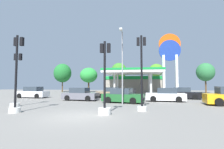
{
  "coord_description": "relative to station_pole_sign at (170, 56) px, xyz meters",
  "views": [
    {
      "loc": [
        3.29,
        -9.25,
        1.81
      ],
      "look_at": [
        -0.61,
        16.11,
        3.34
      ],
      "focal_mm": 26.82,
      "sensor_mm": 36.0,
      "label": 1
    }
  ],
  "objects": [
    {
      "name": "tree_3",
      "position": [
        -1.6,
        7.08,
        -1.91
      ],
      "size": [
        3.13,
        3.13,
        6.35
      ],
      "color": "brown",
      "rests_on": "ground"
    },
    {
      "name": "car_5",
      "position": [
        0.04,
        -8.37,
        -6.18
      ],
      "size": [
        4.34,
        2.79,
        1.44
      ],
      "color": "black",
      "rests_on": "ground"
    },
    {
      "name": "car_2",
      "position": [
        -12.17,
        -12.34,
        -6.18
      ],
      "size": [
        4.19,
        2.19,
        1.44
      ],
      "color": "black",
      "rests_on": "ground"
    },
    {
      "name": "station_pole_sign",
      "position": [
        0.0,
        0.0,
        0.0
      ],
      "size": [
        3.77,
        0.56,
        10.91
      ],
      "color": "white",
      "rests_on": "ground"
    },
    {
      "name": "car_1",
      "position": [
        -9.26,
        -8.31,
        -6.19
      ],
      "size": [
        4.05,
        1.97,
        1.42
      ],
      "color": "black",
      "rests_on": "ground"
    },
    {
      "name": "car_0",
      "position": [
        -7.19,
        -14.08,
        -6.18
      ],
      "size": [
        4.29,
        2.55,
        1.44
      ],
      "color": "black",
      "rests_on": "ground"
    },
    {
      "name": "tree_2",
      "position": [
        -9.99,
        7.66,
        -1.92
      ],
      "size": [
        3.57,
        3.57,
        6.8
      ],
      "color": "brown",
      "rests_on": "ground"
    },
    {
      "name": "ground_plane",
      "position": [
        -8.99,
        -21.49,
        -6.84
      ],
      "size": [
        90.0,
        90.0,
        0.0
      ],
      "primitive_type": "plane",
      "color": "slate",
      "rests_on": "ground"
    },
    {
      "name": "gas_station",
      "position": [
        -6.5,
        3.17,
        -4.79
      ],
      "size": [
        11.45,
        13.86,
        4.27
      ],
      "color": "gray",
      "rests_on": "ground"
    },
    {
      "name": "tree_0",
      "position": [
        -23.65,
        7.27,
        -2.28
      ],
      "size": [
        4.17,
        4.17,
        6.82
      ],
      "color": "brown",
      "rests_on": "ground"
    },
    {
      "name": "traffic_signal_0",
      "position": [
        -13.51,
        -20.94,
        -5.03
      ],
      "size": [
        0.71,
        0.71,
        5.04
      ],
      "color": "silver",
      "rests_on": "ground"
    },
    {
      "name": "car_6",
      "position": [
        -2.78,
        -12.07,
        -6.18
      ],
      "size": [
        4.19,
        2.13,
        1.45
      ],
      "color": "black",
      "rests_on": "ground"
    },
    {
      "name": "tree_1",
      "position": [
        -17.18,
        7.55,
        -2.84
      ],
      "size": [
        4.1,
        4.1,
        5.78
      ],
      "color": "brown",
      "rests_on": "ground"
    },
    {
      "name": "car_3",
      "position": [
        -19.84,
        -9.83,
        -6.16
      ],
      "size": [
        4.27,
        2.06,
        1.5
      ],
      "color": "black",
      "rests_on": "ground"
    },
    {
      "name": "corner_streetlamp",
      "position": [
        -7.08,
        -15.71,
        -2.79
      ],
      "size": [
        0.24,
        1.48,
        6.69
      ],
      "color": "gray",
      "rests_on": "ground"
    },
    {
      "name": "traffic_signal_2",
      "position": [
        -5.43,
        -19.02,
        -4.8
      ],
      "size": [
        0.66,
        0.69,
        5.23
      ],
      "color": "silver",
      "rests_on": "ground"
    },
    {
      "name": "tree_4",
      "position": [
        8.4,
        6.86,
        -2.44
      ],
      "size": [
        3.62,
        3.62,
        6.33
      ],
      "color": "brown",
      "rests_on": "ground"
    },
    {
      "name": "traffic_signal_3",
      "position": [
        -15.67,
        -18.24,
        -5.25
      ],
      "size": [
        0.78,
        0.78,
        4.51
      ],
      "color": "silver",
      "rests_on": "ground"
    },
    {
      "name": "traffic_signal_1",
      "position": [
        -7.69,
        -20.73,
        -5.47
      ],
      "size": [
        0.76,
        0.76,
        4.46
      ],
      "color": "silver",
      "rests_on": "ground"
    }
  ]
}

